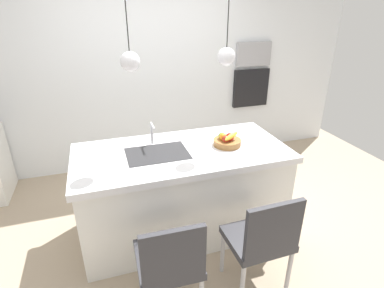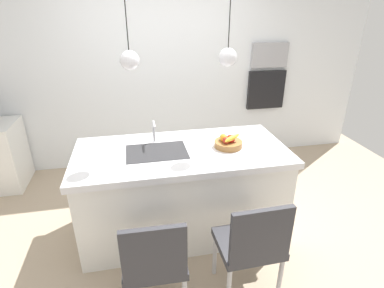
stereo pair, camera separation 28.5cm
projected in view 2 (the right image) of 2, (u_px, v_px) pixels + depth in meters
name	position (u px, v px, depth m)	size (l,w,h in m)	color
floor	(183.00, 226.00, 3.23)	(6.60, 6.60, 0.00)	tan
back_wall	(161.00, 73.00, 4.16)	(6.00, 0.10, 2.60)	white
kitchen_island	(182.00, 190.00, 3.04)	(2.00, 0.95, 0.90)	white
sink_basin	(157.00, 152.00, 2.81)	(0.56, 0.40, 0.02)	#2D2D30
faucet	(154.00, 129.00, 2.94)	(0.02, 0.17, 0.22)	silver
fruit_bowl	(228.00, 142.00, 2.88)	(0.27, 0.27, 0.15)	#9E6B38
microwave	(269.00, 55.00, 4.29)	(0.54, 0.08, 0.34)	#9E9EA3
oven	(266.00, 90.00, 4.50)	(0.56, 0.08, 0.56)	black
chair_near	(154.00, 258.00, 2.14)	(0.46, 0.48, 0.90)	#333338
chair_middle	(252.00, 243.00, 2.27)	(0.48, 0.43, 0.91)	#333338
pendant_light_left	(130.00, 60.00, 2.43)	(0.16, 0.16, 0.76)	silver
pendant_light_right	(228.00, 57.00, 2.58)	(0.16, 0.16, 0.76)	silver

